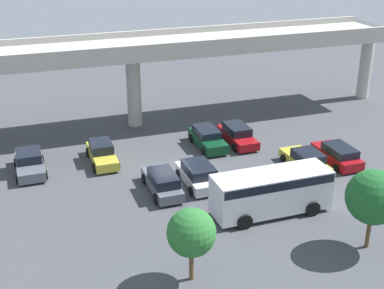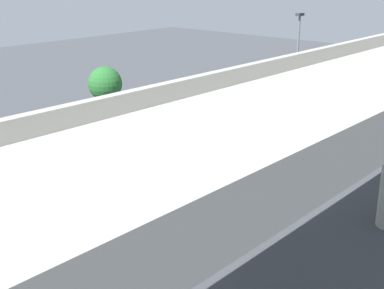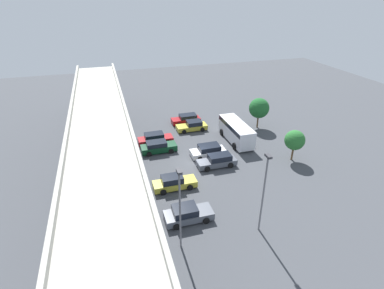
{
  "view_description": "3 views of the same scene",
  "coord_description": "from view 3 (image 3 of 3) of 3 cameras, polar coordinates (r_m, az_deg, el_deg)",
  "views": [
    {
      "loc": [
        -10.23,
        -33.4,
        17.41
      ],
      "look_at": [
        1.94,
        1.11,
        1.8
      ],
      "focal_mm": 50.0,
      "sensor_mm": 36.0,
      "label": 1
    },
    {
      "loc": [
        22.08,
        18.82,
        11.15
      ],
      "look_at": [
        1.26,
        0.29,
        1.76
      ],
      "focal_mm": 50.0,
      "sensor_mm": 36.0,
      "label": 2
    },
    {
      "loc": [
        -30.86,
        10.1,
        19.6
      ],
      "look_at": [
        2.06,
        0.2,
        1.65
      ],
      "focal_mm": 28.0,
      "sensor_mm": 36.0,
      "label": 3
    }
  ],
  "objects": [
    {
      "name": "ground_plane",
      "position": [
        37.93,
        1.19,
        -3.55
      ],
      "size": [
        104.35,
        104.35,
        0.0
      ],
      "primitive_type": "plane",
      "color": "#424449"
    },
    {
      "name": "parked_car_2",
      "position": [
        37.1,
        4.89,
        -3.09
      ],
      "size": [
        1.98,
        4.89,
        1.55
      ],
      "rotation": [
        0.0,
        0.0,
        1.57
      ],
      "color": "#515660",
      "rests_on": "ground_plane"
    },
    {
      "name": "parked_car_1",
      "position": [
        33.11,
        -3.44,
        -7.24
      ],
      "size": [
        1.98,
        4.78,
        1.57
      ],
      "rotation": [
        0.0,
        0.0,
        -1.57
      ],
      "color": "gold",
      "rests_on": "ground_plane"
    },
    {
      "name": "tree_front_centre",
      "position": [
        47.61,
        12.65,
        6.77
      ],
      "size": [
        3.11,
        3.11,
        4.79
      ],
      "color": "brown",
      "rests_on": "ground_plane"
    },
    {
      "name": "lamp_post_mid_lot",
      "position": [
        24.04,
        -2.32,
        -11.3
      ],
      "size": [
        0.7,
        0.35,
        7.68
      ],
      "color": "slate",
      "rests_on": "ground_plane"
    },
    {
      "name": "parked_car_3",
      "position": [
        39.19,
        3.14,
        -1.21
      ],
      "size": [
        2.21,
        4.59,
        1.57
      ],
      "rotation": [
        0.0,
        0.0,
        1.57
      ],
      "color": "silver",
      "rests_on": "ground_plane"
    },
    {
      "name": "parked_car_7",
      "position": [
        48.95,
        -1.07,
        4.87
      ],
      "size": [
        2.09,
        4.64,
        1.48
      ],
      "rotation": [
        0.0,
        0.0,
        1.57
      ],
      "color": "maroon",
      "rests_on": "ground_plane"
    },
    {
      "name": "parked_car_5",
      "position": [
        42.75,
        -7.04,
        1.14
      ],
      "size": [
        2.05,
        4.89,
        1.53
      ],
      "rotation": [
        0.0,
        0.0,
        -1.57
      ],
      "color": "maroon",
      "rests_on": "ground_plane"
    },
    {
      "name": "tree_front_left",
      "position": [
        39.46,
        18.98,
        0.78
      ],
      "size": [
        2.53,
        2.53,
        4.08
      ],
      "color": "brown",
      "rests_on": "ground_plane"
    },
    {
      "name": "parked_car_4",
      "position": [
        40.4,
        -6.46,
        -0.44
      ],
      "size": [
        2.08,
        4.76,
        1.54
      ],
      "rotation": [
        0.0,
        0.0,
        -1.57
      ],
      "color": "#0C381E",
      "rests_on": "ground_plane"
    },
    {
      "name": "shuttle_bus",
      "position": [
        43.08,
        8.41,
        2.66
      ],
      "size": [
        7.56,
        2.7,
        2.8
      ],
      "rotation": [
        0.0,
        0.0,
        3.14
      ],
      "color": "silver",
      "rests_on": "ground_plane"
    },
    {
      "name": "parked_car_6",
      "position": [
        46.48,
        0.05,
        3.57
      ],
      "size": [
        2.17,
        4.7,
        1.5
      ],
      "rotation": [
        0.0,
        0.0,
        1.57
      ],
      "color": "gold",
      "rests_on": "ground_plane"
    },
    {
      "name": "highway_overpass",
      "position": [
        33.5,
        -17.13,
        3.46
      ],
      "size": [
        49.96,
        6.12,
        7.93
      ],
      "color": "#ADAAA0",
      "rests_on": "ground_plane"
    },
    {
      "name": "lamp_post_near_aisle",
      "position": [
        26.3,
        13.56,
        -8.1
      ],
      "size": [
        0.7,
        0.35,
        7.83
      ],
      "color": "slate",
      "rests_on": "ground_plane"
    },
    {
      "name": "parked_car_0",
      "position": [
        28.99,
        -0.85,
        -13.05
      ],
      "size": [
        2.19,
        4.6,
        1.56
      ],
      "rotation": [
        0.0,
        0.0,
        -1.57
      ],
      "color": "#515660",
      "rests_on": "ground_plane"
    }
  ]
}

